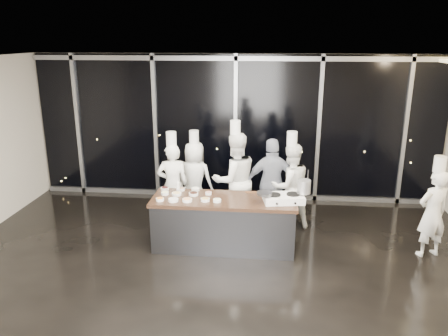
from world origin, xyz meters
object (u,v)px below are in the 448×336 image
Objects in this scene: demo_counter at (224,223)px; guest at (272,184)px; chef_right at (290,186)px; stove at (283,198)px; chef_center at (235,180)px; chef_side at (433,212)px; frying_pan at (264,193)px; chef_left at (195,178)px; stock_pot at (304,187)px; chef_far_left at (173,184)px.

demo_counter is 1.41× the size of guest.
chef_right is (0.33, -0.00, -0.03)m from guest.
stove is 0.35× the size of chef_center.
chef_side is at bearing 0.80° from demo_counter.
frying_pan is (0.68, -0.12, 0.61)m from demo_counter.
chef_center reaches higher than stove.
demo_counter is 3.44× the size of stove.
chef_left is 1.62m from guest.
frying_pan reaches higher than stove.
chef_right is at bearing 39.60° from demo_counter.
frying_pan is 0.27× the size of chef_left.
stock_pot is 0.11× the size of chef_center.
guest is (1.89, 0.12, 0.04)m from chef_far_left.
chef_center is (-1.22, 0.92, -0.22)m from stock_pot.
chef_far_left is at bearing 140.76° from frying_pan.
frying_pan is at bearing 42.91° from chef_right.
chef_side is at bearing 153.88° from guest.
chef_far_left is at bearing -3.45° from guest.
chef_side is at bearing 140.01° from chef_center.
chef_center is at bearing -6.23° from guest.
chef_right is at bearing 155.48° from chef_center.
frying_pan is at bearing 141.22° from chef_far_left.
frying_pan is at bearing 147.81° from chef_left.
chef_far_left is 1.05× the size of chef_left.
frying_pan is 2.79m from chef_side.
chef_far_left is at bearing 161.22° from stock_pot.
chef_left is 1.02× the size of chef_side.
chef_side reaches higher than stove.
stove is 0.41× the size of guest.
frying_pan is at bearing -10.35° from demo_counter.
chef_right reaches higher than demo_counter.
chef_center reaches higher than chef_far_left.
chef_center is at bearing 175.32° from chef_far_left.
chef_center is at bearing -22.86° from chef_right.
chef_side is at bearing -6.80° from frying_pan.
demo_counter is 1.33m from guest.
chef_left is 4.39m from chef_side.
demo_counter is 3.46m from chef_side.
chef_center is 1.10× the size of chef_right.
guest is (-0.18, 1.01, -0.09)m from stove.
guest reaches higher than frying_pan.
frying_pan is 2.01m from chef_far_left.
stove is at bearing 93.13° from guest.
chef_far_left is at bearing -31.09° from chef_side.
chef_side is (3.44, 0.05, 0.32)m from demo_counter.
stock_pot is at bearing 77.63° from chef_right.
chef_right is 1.09× the size of chef_side.
chef_side is at bearing 0.68° from stock_pot.
guest reaches higher than chef_side.
guest is at bearing 89.79° from stove.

